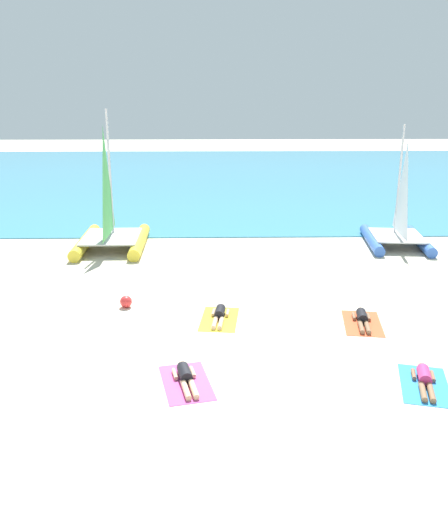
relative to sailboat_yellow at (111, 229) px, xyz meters
The scene contains 13 objects.
ground_plane 5.08m from the sailboat_yellow, 11.62° to the right, with size 120.00×120.00×0.00m, color beige.
ocean_water 22.25m from the sailboat_yellow, 77.26° to the left, with size 120.00×40.00×0.05m, color teal.
sailboat_yellow is the anchor object (origin of this frame).
sailboat_blue 12.84m from the sailboat_yellow, ahead, with size 3.07×4.38×5.37m.
towel_leftmost 12.50m from the sailboat_yellow, 71.97° to the right, with size 1.10×1.90×0.01m, color #D84C99.
sunbather_leftmost 12.42m from the sailboat_yellow, 71.94° to the right, with size 0.73×1.56×0.30m.
towel_center_left 9.37m from the sailboat_yellow, 59.74° to the right, with size 1.10×1.90×0.01m, color yellow.
sunbather_center_left 9.31m from the sailboat_yellow, 59.49° to the right, with size 0.59×1.57×0.30m.
towel_center_right 12.40m from the sailboat_yellow, 43.18° to the right, with size 1.10×1.90×0.01m, color #EA5933.
sunbather_center_right 12.35m from the sailboat_yellow, 42.92° to the right, with size 0.64×1.57×0.30m.
towel_rightmost 15.42m from the sailboat_yellow, 51.71° to the right, with size 1.10×1.90×0.01m, color #338CD8.
sunbather_rightmost 15.37m from the sailboat_yellow, 51.51° to the right, with size 0.77×1.55×0.30m.
beach_ball 7.25m from the sailboat_yellow, 76.45° to the right, with size 0.39×0.39×0.39m, color red.
Camera 1 is at (-0.38, -12.45, 6.67)m, focal length 38.09 mm.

